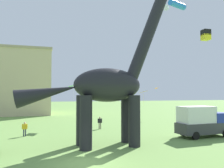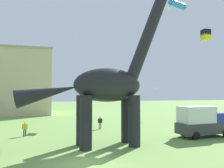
% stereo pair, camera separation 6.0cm
% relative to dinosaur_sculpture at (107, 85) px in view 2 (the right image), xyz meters
% --- Properties ---
extents(ground_plane, '(240.00, 240.00, 0.00)m').
position_rel_dinosaur_sculpture_xyz_m(ground_plane, '(-2.73, -4.35, -5.28)').
color(ground_plane, '#6B9347').
extents(dinosaur_sculpture, '(13.97, 2.96, 14.60)m').
position_rel_dinosaur_sculpture_xyz_m(dinosaur_sculpture, '(0.00, 0.00, 0.00)').
color(dinosaur_sculpture, black).
rests_on(dinosaur_sculpture, ground_plane).
extents(parked_box_truck, '(5.70, 2.40, 3.20)m').
position_rel_dinosaur_sculpture_xyz_m(parked_box_truck, '(10.62, 1.04, -3.63)').
color(parked_box_truck, '#38383D').
rests_on(parked_box_truck, ground_plane).
extents(person_strolling_adult, '(0.37, 0.16, 0.98)m').
position_rel_dinosaur_sculpture_xyz_m(person_strolling_adult, '(6.02, 9.54, -4.68)').
color(person_strolling_adult, '#6B6056').
rests_on(person_strolling_adult, ground_plane).
extents(person_vendor_side, '(0.57, 0.25, 1.51)m').
position_rel_dinosaur_sculpture_xyz_m(person_vendor_side, '(-7.17, 6.81, -4.36)').
color(person_vendor_side, '#2D3347').
rests_on(person_vendor_side, ground_plane).
extents(person_watching_child, '(0.58, 0.26, 1.56)m').
position_rel_dinosaur_sculpture_xyz_m(person_watching_child, '(1.68, 9.40, -4.33)').
color(person_watching_child, '#6B6056').
rests_on(person_watching_child, ground_plane).
extents(kite_high_left, '(0.56, 0.74, 0.91)m').
position_rel_dinosaur_sculpture_xyz_m(kite_high_left, '(14.58, 18.53, 0.23)').
color(kite_high_left, orange).
extents(kite_far_right, '(1.34, 1.48, 1.49)m').
position_rel_dinosaur_sculpture_xyz_m(kite_far_right, '(4.51, 2.19, -0.57)').
color(kite_far_right, orange).
extents(kite_far_left, '(0.55, 0.55, 0.75)m').
position_rel_dinosaur_sculpture_xyz_m(kite_far_left, '(5.65, -5.87, 3.41)').
color(kite_far_left, black).
extents(kite_near_low, '(2.86, 2.79, 0.81)m').
position_rel_dinosaur_sculpture_xyz_m(kite_near_low, '(10.71, 5.96, 10.51)').
color(kite_near_low, '#287AE5').
extents(kite_mid_right, '(1.66, 1.99, 2.15)m').
position_rel_dinosaur_sculpture_xyz_m(kite_mid_right, '(-1.29, 12.35, 0.35)').
color(kite_mid_right, green).
extents(background_building_block, '(16.45, 13.17, 14.20)m').
position_rel_dinosaur_sculpture_xyz_m(background_building_block, '(-11.73, 36.07, 1.83)').
color(background_building_block, '#CCB78E').
rests_on(background_building_block, ground_plane).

